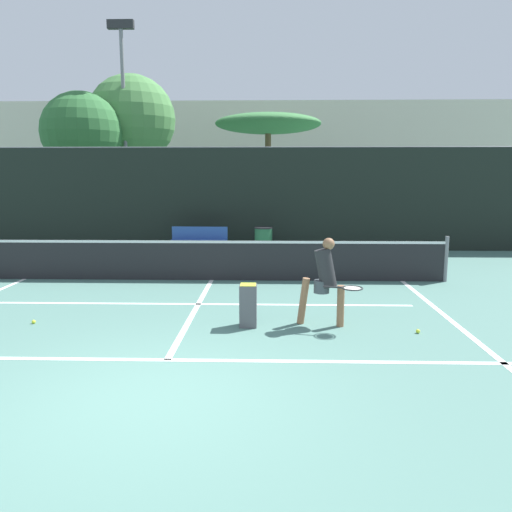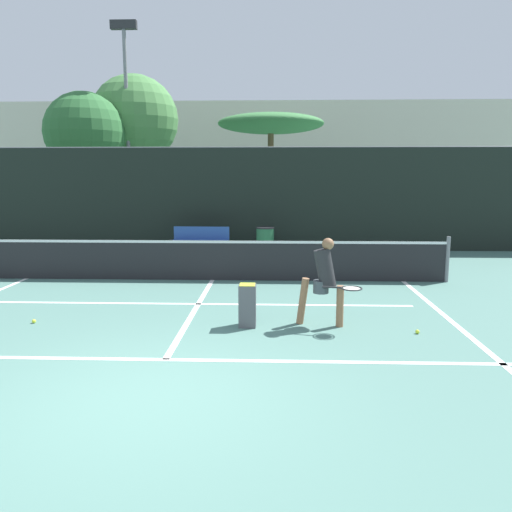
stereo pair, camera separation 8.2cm
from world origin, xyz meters
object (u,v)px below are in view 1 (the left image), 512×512
Objects in this scene: player_practicing at (325,278)px; parked_car at (315,222)px; courtside_bench at (199,239)px; ball_hopper at (248,304)px; trash_bin at (263,241)px.

parked_car reaches higher than player_practicing.
courtside_bench is at bearing -131.99° from parked_car.
ball_hopper is at bearing -163.99° from player_practicing.
trash_bin is at bearing -114.16° from parked_car.
parked_car is (0.90, 11.94, -0.18)m from player_practicing.
parked_car is (4.03, 4.48, 0.15)m from courtside_bench.
player_practicing reaches higher than ball_hopper.
ball_hopper is 12.22m from parked_car.
courtside_bench is 6.03m from parked_car.
player_practicing is at bearing -94.31° from parked_car.
trash_bin is at bearing 110.60° from player_practicing.
trash_bin is at bearing 88.84° from ball_hopper.
parked_car is at bearing 65.84° from trash_bin.
parked_car reaches higher than courtside_bench.
player_practicing reaches higher than trash_bin.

